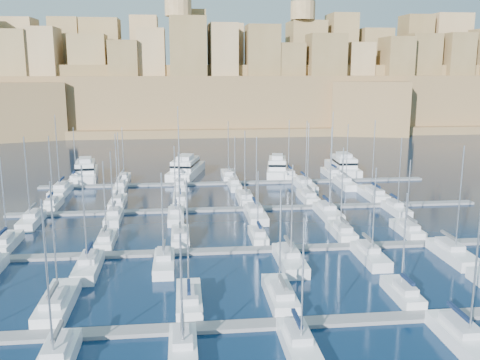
{
  "coord_description": "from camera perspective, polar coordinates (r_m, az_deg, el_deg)",
  "views": [
    {
      "loc": [
        -11.71,
        -81.72,
        24.81
      ],
      "look_at": [
        -2.1,
        6.0,
        6.3
      ],
      "focal_mm": 40.0,
      "sensor_mm": 36.0,
      "label": 1
    }
  ],
  "objects": [
    {
      "name": "pontoon_far",
      "position": [
        116.94,
        -0.36,
        -0.3
      ],
      "size": [
        84.0,
        2.0,
        0.4
      ],
      "primitive_type": "cube",
      "color": "slate",
      "rests_on": "ground"
    },
    {
      "name": "sailboat_1",
      "position": [
        60.36,
        -18.91,
        -12.32
      ],
      "size": [
        3.08,
        10.26,
        13.94
      ],
      "color": "white",
      "rests_on": "ground"
    },
    {
      "name": "sailboat_35",
      "position": [
        97.24,
        16.32,
        -2.98
      ],
      "size": [
        2.49,
        8.31,
        13.64
      ],
      "color": "white",
      "rests_on": "ground"
    },
    {
      "name": "sailboat_41",
      "position": [
        126.64,
        9.77,
        0.72
      ],
      "size": [
        2.88,
        9.59,
        15.31
      ],
      "color": "white",
      "rests_on": "ground"
    },
    {
      "name": "sailboat_37",
      "position": [
        121.72,
        -12.28,
        0.16
      ],
      "size": [
        2.39,
        7.97,
        12.41
      ],
      "color": "white",
      "rests_on": "ground"
    },
    {
      "name": "sailboat_17",
      "position": [
        85.55,
        17.44,
        -5.07
      ],
      "size": [
        2.49,
        8.32,
        11.71
      ],
      "color": "white",
      "rests_on": "ground"
    },
    {
      "name": "sailboat_31",
      "position": [
        90.74,
        -13.31,
        -3.88
      ],
      "size": [
        2.46,
        8.2,
        12.05
      ],
      "color": "white",
      "rests_on": "ground"
    },
    {
      "name": "sailboat_47",
      "position": [
        115.97,
        11.14,
        -0.36
      ],
      "size": [
        2.84,
        9.45,
        13.76
      ],
      "color": "white",
      "rests_on": "ground"
    },
    {
      "name": "sailboat_15",
      "position": [
        78.83,
        1.95,
        -5.97
      ],
      "size": [
        2.19,
        7.3,
        10.62
      ],
      "color": "white",
      "rests_on": "ground"
    },
    {
      "name": "sailboat_23",
      "position": [
        76.86,
        21.73,
        -7.26
      ],
      "size": [
        3.0,
        9.98,
        15.53
      ],
      "color": "white",
      "rests_on": "ground"
    },
    {
      "name": "sailboat_9",
      "position": [
        49.75,
        6.37,
        -17.18
      ],
      "size": [
        2.67,
        8.89,
        12.96
      ],
      "color": "white",
      "rests_on": "ground"
    },
    {
      "name": "sailboat_3",
      "position": [
        59.3,
        4.32,
        -12.15
      ],
      "size": [
        2.77,
        9.23,
        12.7
      ],
      "color": "white",
      "rests_on": "ground"
    },
    {
      "name": "sailboat_21",
      "position": [
        69.52,
        5.34,
        -8.46
      ],
      "size": [
        3.01,
        10.02,
        13.54
      ],
      "color": "white",
      "rests_on": "ground"
    },
    {
      "name": "motor_yacht_a",
      "position": [
        126.91,
        -16.12,
        0.89
      ],
      "size": [
        6.51,
        16.29,
        5.25
      ],
      "color": "white",
      "rests_on": "ground"
    },
    {
      "name": "sailboat_12",
      "position": [
        82.52,
        -23.66,
        -6.15
      ],
      "size": [
        2.57,
        8.56,
        13.22
      ],
      "color": "white",
      "rests_on": "ground"
    },
    {
      "name": "sailboat_34",
      "position": [
        92.45,
        9.37,
        -3.39
      ],
      "size": [
        3.0,
        10.01,
        15.65
      ],
      "color": "white",
      "rests_on": "ground"
    },
    {
      "name": "sailboat_30",
      "position": [
        92.92,
        -21.35,
        -4.0
      ],
      "size": [
        2.7,
        8.99,
        14.68
      ],
      "color": "white",
      "rests_on": "ground"
    },
    {
      "name": "sailboat_42",
      "position": [
        113.02,
        -18.58,
        -1.06
      ],
      "size": [
        3.09,
        10.3,
        16.26
      ],
      "color": "white",
      "rests_on": "ground"
    },
    {
      "name": "sailboat_26",
      "position": [
        99.93,
        -6.4,
        -2.16
      ],
      "size": [
        2.63,
        8.76,
        15.04
      ],
      "color": "white",
      "rests_on": "ground"
    },
    {
      "name": "sailboat_7",
      "position": [
        49.81,
        -19.06,
        -17.74
      ],
      "size": [
        2.77,
        9.24,
        15.15
      ],
      "color": "white",
      "rests_on": "ground"
    },
    {
      "name": "sailboat_28",
      "position": [
        102.81,
        7.24,
        -1.78
      ],
      "size": [
        2.7,
        9.02,
        15.11
      ],
      "color": "white",
      "rests_on": "ground"
    },
    {
      "name": "sailboat_14",
      "position": [
        78.69,
        -6.38,
        -6.05
      ],
      "size": [
        2.58,
        8.61,
        13.46
      ],
      "color": "white",
      "rests_on": "ground"
    },
    {
      "name": "sailboat_22",
      "position": [
        72.85,
        13.71,
        -7.81
      ],
      "size": [
        2.69,
        8.98,
        12.82
      ],
      "color": "white",
      "rests_on": "ground"
    },
    {
      "name": "sailboat_25",
      "position": [
        100.65,
        -12.91,
        -2.3
      ],
      "size": [
        2.63,
        8.78,
        13.57
      ],
      "color": "white",
      "rests_on": "ground"
    },
    {
      "name": "sailboat_4",
      "position": [
        62.36,
        16.96,
        -11.43
      ],
      "size": [
        2.28,
        7.6,
        12.13
      ],
      "color": "white",
      "rests_on": "ground"
    },
    {
      "name": "sailboat_45",
      "position": [
        112.12,
        -0.57,
        -0.57
      ],
      "size": [
        2.31,
        7.71,
        11.39
      ],
      "color": "white",
      "rests_on": "ground"
    },
    {
      "name": "sailboat_33",
      "position": [
        89.95,
        1.68,
        -3.67
      ],
      "size": [
        3.01,
        10.02,
        14.2
      ],
      "color": "white",
      "rests_on": "ground"
    },
    {
      "name": "pontoon_near",
      "position": [
        54.95,
        6.97,
        -14.85
      ],
      "size": [
        84.0,
        2.0,
        0.4
      ],
      "primitive_type": "cube",
      "color": "slate",
      "rests_on": "ground"
    },
    {
      "name": "sailboat_38",
      "position": [
        121.87,
        -6.5,
        0.39
      ],
      "size": [
        2.92,
        9.74,
        16.86
      ],
      "color": "white",
      "rests_on": "ground"
    },
    {
      "name": "sailboat_44",
      "position": [
        111.66,
        -6.43,
        -0.69
      ],
      "size": [
        2.27,
        7.58,
        11.76
      ],
      "color": "white",
      "rests_on": "ground"
    },
    {
      "name": "sailboat_2",
      "position": [
        58.26,
        -5.47,
        -12.62
      ],
      "size": [
        2.67,
        8.88,
        13.87
      ],
      "color": "white",
      "rests_on": "ground"
    },
    {
      "name": "pontoon_mid_far",
      "position": [
        95.68,
        0.99,
        -3.06
      ],
      "size": [
        84.0,
        2.0,
        0.4
      ],
      "primitive_type": "cube",
      "color": "slate",
      "rests_on": "ground"
    },
    {
      "name": "sailboat_13",
      "position": [
        79.16,
        -14.08,
        -6.24
      ],
      "size": [
        2.38,
        7.94,
        12.4
      ],
      "color": "white",
      "rests_on": "ground"
    },
    {
      "name": "sailboat_46",
      "position": [
        113.08,
        6.93,
        -0.52
      ],
      "size": [
        3.2,
        10.67,
        14.62
      ],
      "color": "white",
      "rests_on": "ground"
    },
    {
      "name": "sailboat_39",
      "position": [
        122.38,
        -1.22,
        0.5
      ],
      "size": [
        2.96,
        9.88,
        13.34
      ],
      "color": "white",
      "rests_on": "ground"
    },
    {
      "name": "sailboat_40",
      "position": [
        123.68,
        5.22,
        0.57
      ],
      "size": [
        2.54,
        8.47,
        13.65
      ],
      "color": "white",
      "rests_on": "ground"
    },
    {
      "name": "pontoon_mid_near",
      "position": [
        74.86,
        3.13,
        -7.37
      ],
      "size": [
        84.0,
        2.0,
        0.4
      ],
      "primitive_type": "cube",
      "color": "slate",
      "rests_on": "ground"
    },
    {
      "name": "sailboat_32",
      "position": [
        89.78,
        -6.86,
        -3.8
      ],
      "size": [
        2.61,
        8.7,
        12.82
      ],
      "color": "white",
      "rests_on": "ground"
    },
    {
      "name": "sailboat_29",
      "position": [
        107.36,
        13.98,
        -1.45
      ],
      "size": [
        3.21,
        10.71,
        15.4
      ],
      "color": "white",
      "rests_on": "ground"
    },
    {
      "name": "sailboat_19",
      "position": [
        69.6,
        -15.88,
        -8.86
      ],
      "size": [
        2.77,
        9.24,
        13.9
      ],
      "color": "white",
      "rests_on": "ground"
    },
    {
      "name": "ground",
      "position": [
        86.2,
        1.83,
        -4.89
      ],
      "size": [
        600.0,
        600.0,
        0.0
      ],
      "primitive_type": "plane",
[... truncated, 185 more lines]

